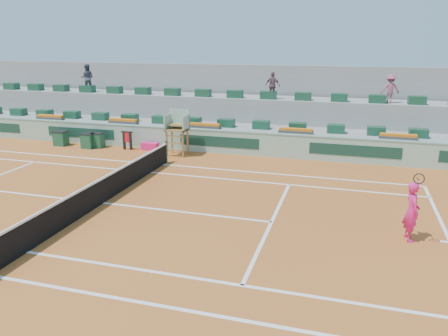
{
  "coord_description": "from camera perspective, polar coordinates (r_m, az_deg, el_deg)",
  "views": [
    {
      "loc": [
        8.66,
        -13.47,
        5.89
      ],
      "look_at": [
        4.0,
        2.5,
        1.0
      ],
      "focal_mm": 35.0,
      "sensor_mm": 36.0,
      "label": 1
    }
  ],
  "objects": [
    {
      "name": "seating_tier_lower",
      "position": [
        26.21,
        -3.39,
        4.71
      ],
      "size": [
        36.0,
        4.0,
        1.2
      ],
      "primitive_type": "cube",
      "color": "#999996",
      "rests_on": "ground"
    },
    {
      "name": "towel_rack",
      "position": [
        24.88,
        -12.53,
        3.72
      ],
      "size": [
        0.69,
        0.11,
        1.03
      ],
      "color": "black",
      "rests_on": "ground"
    },
    {
      "name": "stadium_back_wall",
      "position": [
        28.94,
        -1.3,
        9.06
      ],
      "size": [
        36.0,
        0.4,
        4.4
      ],
      "primitive_type": "cube",
      "color": "#999996",
      "rests_on": "ground"
    },
    {
      "name": "spectator_left",
      "position": [
        30.56,
        -17.43,
        11.16
      ],
      "size": [
        1.05,
        0.94,
        1.79
      ],
      "primitive_type": "imported",
      "rotation": [
        0.0,
        0.0,
        3.51
      ],
      "color": "#4A4B57",
      "rests_on": "seating_tier_upper"
    },
    {
      "name": "tennis_player",
      "position": [
        14.38,
        23.32,
        -5.2
      ],
      "size": [
        0.57,
        0.94,
        2.28
      ],
      "color": "#F72079",
      "rests_on": "ground"
    },
    {
      "name": "seat_row_lower",
      "position": [
        25.23,
        -4.11,
        6.14
      ],
      "size": [
        32.9,
        0.6,
        0.44
      ],
      "color": "#17472E",
      "rests_on": "seating_tier_lower"
    },
    {
      "name": "seating_tier_upper",
      "position": [
        27.57,
        -2.29,
        6.79
      ],
      "size": [
        36.0,
        2.4,
        2.6
      ],
      "primitive_type": "cube",
      "color": "#999996",
      "rests_on": "ground"
    },
    {
      "name": "court_lines",
      "position": [
        17.06,
        -15.48,
        -4.42
      ],
      "size": [
        23.89,
        11.09,
        0.01
      ],
      "color": "white",
      "rests_on": "ground"
    },
    {
      "name": "spectator_right",
      "position": [
        25.48,
        20.89,
        9.64
      ],
      "size": [
        1.06,
        0.72,
        1.52
      ],
      "primitive_type": "imported",
      "rotation": [
        0.0,
        0.0,
        3.31
      ],
      "color": "#A15066",
      "rests_on": "seating_tier_upper"
    },
    {
      "name": "umpire_chair",
      "position": [
        23.1,
        -6.09,
        5.44
      ],
      "size": [
        1.1,
        0.9,
        2.4
      ],
      "color": "olive",
      "rests_on": "ground"
    },
    {
      "name": "flower_planters",
      "position": [
        25.08,
        -7.97,
        5.76
      ],
      "size": [
        26.8,
        0.36,
        0.28
      ],
      "color": "#454545",
      "rests_on": "seating_tier_lower"
    },
    {
      "name": "drink_cooler_b",
      "position": [
        25.84,
        -17.34,
        3.42
      ],
      "size": [
        0.69,
        0.59,
        0.84
      ],
      "color": "#194C31",
      "rests_on": "ground"
    },
    {
      "name": "ground",
      "position": [
        17.06,
        -15.48,
        -4.44
      ],
      "size": [
        90.0,
        90.0,
        0.0
      ],
      "primitive_type": "plane",
      "color": "#A95420",
      "rests_on": "ground"
    },
    {
      "name": "spectator_mid",
      "position": [
        25.68,
        6.37,
        10.66
      ],
      "size": [
        0.97,
        0.59,
        1.54
      ],
      "primitive_type": "imported",
      "rotation": [
        0.0,
        0.0,
        2.89
      ],
      "color": "#6F4A58",
      "rests_on": "seating_tier_upper"
    },
    {
      "name": "seat_row_upper",
      "position": [
        26.79,
        -2.74,
        9.79
      ],
      "size": [
        32.9,
        0.6,
        0.44
      ],
      "color": "#17472E",
      "rests_on": "seating_tier_upper"
    },
    {
      "name": "tennis_net",
      "position": [
        16.89,
        -15.61,
        -2.77
      ],
      "size": [
        0.1,
        11.97,
        1.1
      ],
      "color": "black",
      "rests_on": "ground"
    },
    {
      "name": "player_bag",
      "position": [
        24.63,
        -9.66,
        2.81
      ],
      "size": [
        0.93,
        0.42,
        0.42
      ],
      "primitive_type": "cube",
      "color": "#F72079",
      "rests_on": "ground"
    },
    {
      "name": "drink_cooler_c",
      "position": [
        27.02,
        -20.54,
        3.66
      ],
      "size": [
        0.74,
        0.64,
        0.84
      ],
      "color": "#194C31",
      "rests_on": "ground"
    },
    {
      "name": "advertising_hoarding",
      "position": [
        24.18,
        -5.08,
        3.77
      ],
      "size": [
        36.0,
        0.34,
        1.26
      ],
      "color": "#95BCA5",
      "rests_on": "ground"
    },
    {
      "name": "drink_cooler_a",
      "position": [
        25.85,
        -16.18,
        3.52
      ],
      "size": [
        0.68,
        0.59,
        0.84
      ],
      "color": "#194C31",
      "rests_on": "ground"
    }
  ]
}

